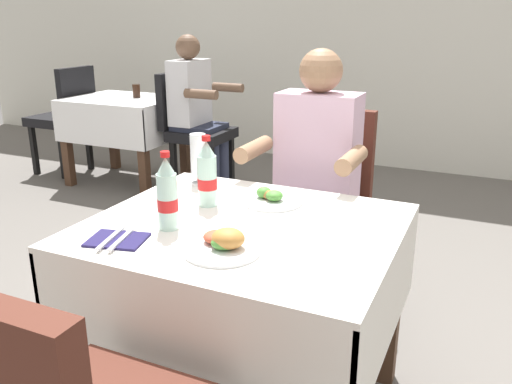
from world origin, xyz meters
name	(u,v)px	position (x,y,z in m)	size (l,w,h in m)	color
back_wall	(436,20)	(0.00, 3.69, 1.36)	(11.00, 0.12, 2.72)	silver
main_dining_table	(244,271)	(-0.12, 0.04, 0.56)	(1.00, 0.87, 0.74)	white
chair_far_diner_seat	(320,200)	(-0.12, 0.87, 0.55)	(0.44, 0.50, 0.97)	#4C2319
seated_diner_far	(313,174)	(-0.12, 0.76, 0.71)	(0.50, 0.46, 1.26)	#282D42
plate_near_camera	(224,243)	(-0.07, -0.18, 0.76)	(0.23, 0.23, 0.07)	white
plate_far_diner	(271,198)	(-0.11, 0.27, 0.75)	(0.22, 0.22, 0.05)	white
beer_glass_left	(198,158)	(-0.48, 0.37, 0.84)	(0.07, 0.07, 0.21)	white
cola_bottle_primary	(207,175)	(-0.31, 0.15, 0.85)	(0.07, 0.07, 0.26)	silver
cola_bottle_secondary	(167,196)	(-0.32, -0.10, 0.85)	(0.07, 0.07, 0.26)	silver
napkin_cutlery_set	(117,239)	(-0.40, -0.25, 0.74)	(0.20, 0.20, 0.01)	#231E4C
background_dining_table	(125,120)	(-2.29, 2.19, 0.54)	(0.91, 0.72, 0.74)	white
background_chair_left	(66,114)	(-2.95, 2.19, 0.55)	(0.50, 0.44, 0.97)	black
background_chair_right	(192,125)	(-1.62, 2.19, 0.55)	(0.50, 0.44, 0.97)	black
background_patron	(196,106)	(-1.58, 2.19, 0.71)	(0.46, 0.50, 1.26)	#282D42
background_table_tumbler	(136,91)	(-2.20, 2.26, 0.79)	(0.06, 0.06, 0.11)	black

